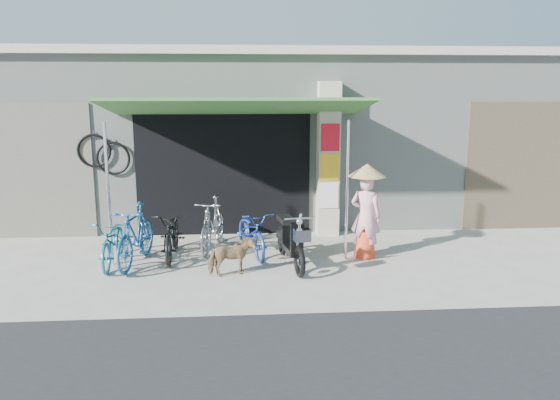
{
  "coord_description": "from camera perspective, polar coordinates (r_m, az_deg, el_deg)",
  "views": [
    {
      "loc": [
        -0.87,
        -8.07,
        2.86
      ],
      "look_at": [
        -0.2,
        1.0,
        1.0
      ],
      "focal_mm": 35.0,
      "sensor_mm": 36.0,
      "label": 1
    }
  ],
  "objects": [
    {
      "name": "moped",
      "position": [
        8.98,
        1.04,
        -4.16
      ],
      "size": [
        0.52,
        1.66,
        0.94
      ],
      "rotation": [
        0.0,
        0.0,
        0.15
      ],
      "color": "black",
      "rests_on": "ground"
    },
    {
      "name": "neighbour_left",
      "position": [
        11.54,
        -25.17,
        2.69
      ],
      "size": [
        2.6,
        0.06,
        2.6
      ],
      "primitive_type": "cube",
      "color": "#6B665B",
      "rests_on": "ground"
    },
    {
      "name": "bike_navy",
      "position": [
        9.53,
        -2.97,
        -3.38
      ],
      "size": [
        0.91,
        1.63,
        0.81
      ],
      "primitive_type": "imported",
      "rotation": [
        0.0,
        0.0,
        0.26
      ],
      "color": "navy",
      "rests_on": "ground"
    },
    {
      "name": "bike_black",
      "position": [
        9.54,
        -11.15,
        -3.5
      ],
      "size": [
        0.57,
        1.6,
        0.84
      ],
      "primitive_type": "imported",
      "rotation": [
        0.0,
        0.0,
        0.01
      ],
      "color": "black",
      "rests_on": "ground"
    },
    {
      "name": "nun",
      "position": [
        9.42,
        8.97,
        -1.13
      ],
      "size": [
        0.64,
        0.64,
        1.63
      ],
      "rotation": [
        0.0,
        0.0,
        2.63
      ],
      "color": "pink",
      "rests_on": "ground"
    },
    {
      "name": "neighbour_right",
      "position": [
        12.27,
        24.45,
        3.21
      ],
      "size": [
        2.6,
        0.06,
        2.6
      ],
      "primitive_type": "cube",
      "color": "brown",
      "rests_on": "ground"
    },
    {
      "name": "street_dog",
      "position": [
        8.53,
        -5.1,
        -5.94
      ],
      "size": [
        0.79,
        0.55,
        0.61
      ],
      "primitive_type": "imported",
      "rotation": [
        0.0,
        0.0,
        1.91
      ],
      "color": "tan",
      "rests_on": "ground"
    },
    {
      "name": "shop_pillar",
      "position": [
        10.75,
        5.04,
        4.23
      ],
      "size": [
        0.42,
        0.44,
        3.0
      ],
      "color": "beige",
      "rests_on": "ground"
    },
    {
      "name": "bike_teal",
      "position": [
        9.4,
        -17.02,
        -4.16
      ],
      "size": [
        0.54,
        1.52,
        0.79
      ],
      "primitive_type": "imported",
      "rotation": [
        0.0,
        0.0,
        0.01
      ],
      "color": "#1B687B",
      "rests_on": "ground"
    },
    {
      "name": "bicycle_shop",
      "position": [
        13.23,
        -0.45,
        7.11
      ],
      "size": [
        12.3,
        5.3,
        3.66
      ],
      "color": "#A1A69E",
      "rests_on": "ground"
    },
    {
      "name": "bike_silver",
      "position": [
        9.86,
        -7.03,
        -2.47
      ],
      "size": [
        0.77,
        1.67,
        0.97
      ],
      "primitive_type": "imported",
      "rotation": [
        0.0,
        0.0,
        -0.2
      ],
      "color": "#9E9FA2",
      "rests_on": "ground"
    },
    {
      "name": "bike_blue",
      "position": [
        9.25,
        -14.81,
        -3.58
      ],
      "size": [
        0.74,
        1.74,
        1.01
      ],
      "primitive_type": "imported",
      "rotation": [
        0.0,
        0.0,
        -0.16
      ],
      "color": "#205896",
      "rests_on": "ground"
    },
    {
      "name": "awning",
      "position": [
        9.71,
        -4.48,
        9.48
      ],
      "size": [
        4.6,
        1.88,
        2.72
      ],
      "color": "#356C30",
      "rests_on": "ground"
    },
    {
      "name": "ground",
      "position": [
        8.61,
        1.83,
        -7.86
      ],
      "size": [
        80.0,
        80.0,
        0.0
      ],
      "primitive_type": "plane",
      "color": "#AEA79D",
      "rests_on": "ground"
    }
  ]
}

